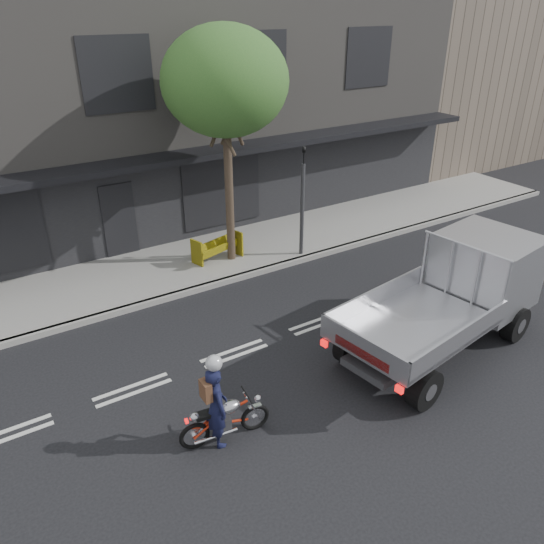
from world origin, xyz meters
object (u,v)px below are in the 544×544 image
at_px(construction_barrier, 221,250).
at_px(flatbed_ute, 473,279).
at_px(street_tree, 225,82).
at_px(traffic_light_pole, 302,208).
at_px(motorcycle, 225,418).
at_px(rider, 217,406).

bearing_deg(construction_barrier, flatbed_ute, -61.53).
distance_m(street_tree, traffic_light_pole, 4.23).
relative_size(motorcycle, rider, 1.06).
bearing_deg(rider, traffic_light_pole, -37.79).
distance_m(motorcycle, rider, 0.39).
bearing_deg(motorcycle, construction_barrier, 71.41).
bearing_deg(rider, street_tree, -22.15).
height_order(traffic_light_pole, rider, traffic_light_pole).
bearing_deg(street_tree, motorcycle, -119.16).
xyz_separation_m(street_tree, construction_barrier, (-0.40, -0.07, -4.72)).
xyz_separation_m(motorcycle, flatbed_ute, (6.59, 0.08, 0.96)).
distance_m(motorcycle, construction_barrier, 7.11).
height_order(street_tree, construction_barrier, street_tree).
relative_size(rider, flatbed_ute, 0.29).
relative_size(street_tree, motorcycle, 3.90).
xyz_separation_m(traffic_light_pole, rider, (-5.73, -5.57, -0.84)).
bearing_deg(street_tree, construction_barrier, -170.62).
bearing_deg(motorcycle, rider, -172.00).
xyz_separation_m(street_tree, motorcycle, (-3.58, -6.42, -4.82)).
height_order(rider, construction_barrier, rider).
xyz_separation_m(rider, flatbed_ute, (6.74, 0.08, 0.60)).
height_order(street_tree, flatbed_ute, street_tree).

